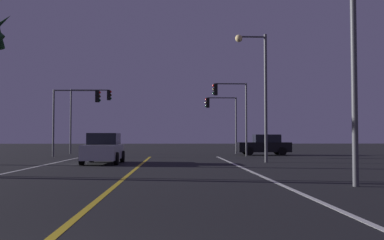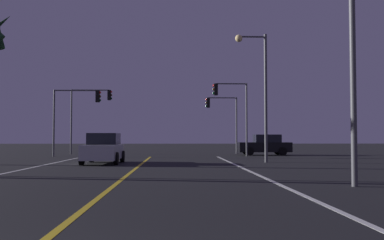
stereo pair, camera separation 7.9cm
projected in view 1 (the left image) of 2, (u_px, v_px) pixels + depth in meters
name	position (u px, v px, depth m)	size (l,w,h in m)	color
lane_edge_right	(269.00, 179.00, 14.90)	(0.16, 35.71, 0.01)	silver
lane_center_divider	(122.00, 180.00, 14.69)	(0.16, 35.71, 0.01)	gold
car_oncoming	(104.00, 149.00, 24.11)	(2.02, 4.30, 1.70)	black
car_crossing_side	(264.00, 145.00, 35.70)	(4.30, 2.02, 1.70)	black
traffic_light_near_right	(231.00, 102.00, 33.44)	(2.71, 0.36, 5.68)	#4C4C51
traffic_light_near_left	(77.00, 106.00, 32.93)	(3.63, 0.36, 5.11)	#4C4C51
traffic_light_far_right	(221.00, 112.00, 38.91)	(2.88, 0.36, 5.09)	#4C4C51
traffic_light_far_left	(90.00, 106.00, 38.44)	(3.67, 0.36, 5.75)	#4C4C51
street_lamp_right_near	(336.00, 11.00, 12.98)	(2.36, 0.44, 8.32)	#4C4C51
street_lamp_right_far	(258.00, 80.00, 25.36)	(1.89, 0.44, 7.55)	#4C4C51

